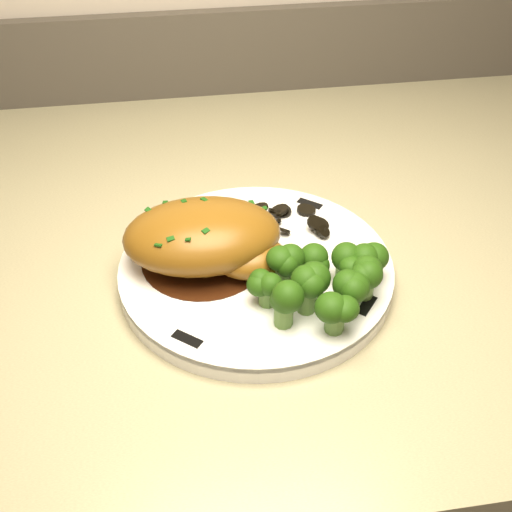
{
  "coord_description": "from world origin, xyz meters",
  "views": [
    {
      "loc": [
        0.33,
        1.1,
        1.37
      ],
      "look_at": [
        0.4,
        1.57,
        0.98
      ],
      "focal_mm": 45.0,
      "sensor_mm": 36.0,
      "label": 1
    }
  ],
  "objects": [
    {
      "name": "plate",
      "position": [
        0.4,
        1.57,
        0.96
      ],
      "size": [
        0.3,
        0.3,
        0.02
      ],
      "primitive_type": "cylinder",
      "rotation": [
        0.0,
        0.0,
        -0.14
      ],
      "color": "white",
      "rests_on": "counter"
    },
    {
      "name": "rim_accent_3",
      "position": [
        0.49,
        1.5,
        0.97
      ],
      "size": [
        0.03,
        0.03,
        0.0
      ],
      "primitive_type": "cube",
      "rotation": [
        0.0,
        0.0,
        7.17
      ],
      "color": "black",
      "rests_on": "plate"
    },
    {
      "name": "chicken_breast",
      "position": [
        0.36,
        1.58,
        1.0
      ],
      "size": [
        0.16,
        0.11,
        0.06
      ],
      "rotation": [
        0.0,
        0.0,
        -0.03
      ],
      "color": "#8E5A18",
      "rests_on": "plate"
    },
    {
      "name": "rim_accent_2",
      "position": [
        0.33,
        1.48,
        0.97
      ],
      "size": [
        0.03,
        0.03,
        0.0
      ],
      "primitive_type": "cube",
      "rotation": [
        0.0,
        0.0,
        5.6
      ],
      "color": "black",
      "rests_on": "plate"
    },
    {
      "name": "rim_accent_0",
      "position": [
        0.48,
        1.66,
        0.97
      ],
      "size": [
        0.03,
        0.03,
        0.0
      ],
      "primitive_type": "cube",
      "rotation": [
        0.0,
        0.0,
        2.46
      ],
      "color": "black",
      "rests_on": "plate"
    },
    {
      "name": "counter",
      "position": [
        0.21,
        1.67,
        0.48
      ],
      "size": [
        2.2,
        0.72,
        1.07
      ],
      "color": "brown",
      "rests_on": "ground"
    },
    {
      "name": "rim_accent_1",
      "position": [
        0.31,
        1.64,
        0.97
      ],
      "size": [
        0.03,
        0.03,
        0.0
      ],
      "primitive_type": "cube",
      "rotation": [
        0.0,
        0.0,
        4.03
      ],
      "color": "black",
      "rests_on": "plate"
    },
    {
      "name": "gravy_pool",
      "position": [
        0.35,
        1.58,
        0.97
      ],
      "size": [
        0.12,
        0.12,
        0.0
      ],
      "primitive_type": "cylinder",
      "color": "black",
      "rests_on": "plate"
    },
    {
      "name": "mushroom_pile",
      "position": [
        0.44,
        1.62,
        0.97
      ],
      "size": [
        0.08,
        0.06,
        0.02
      ],
      "color": "black",
      "rests_on": "plate"
    },
    {
      "name": "broccoli_florets",
      "position": [
        0.45,
        1.51,
        0.99
      ],
      "size": [
        0.12,
        0.1,
        0.04
      ],
      "rotation": [
        0.0,
        0.0,
        0.21
      ],
      "color": "#5B8437",
      "rests_on": "plate"
    }
  ]
}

